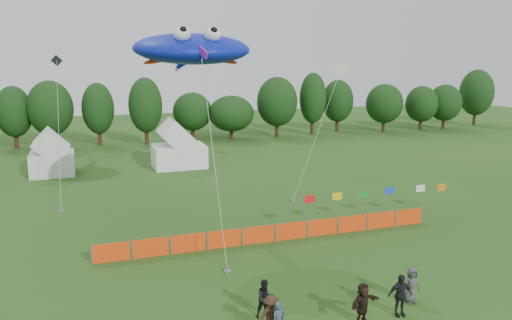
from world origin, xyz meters
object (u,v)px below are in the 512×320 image
object	(u,v)px
spectator_f	(363,303)
stingray_kite	(191,49)
tent_right	(179,149)
tent_left	(52,156)
spectator_e	(411,285)
barrier_fence	(275,233)
spectator_b	(265,299)
spectator_d	(400,295)
spectator_c	(271,316)

from	to	relation	value
spectator_f	stingray_kite	xyz separation A→B (m)	(-3.95, 12.45, 9.93)
tent_right	stingray_kite	size ratio (longest dim) A/B	0.35
tent_left	spectator_e	world-z (taller)	tent_left
stingray_kite	tent_right	bearing A→B (deg)	82.40
tent_right	barrier_fence	size ratio (longest dim) A/B	0.25
spectator_b	spectator_d	world-z (taller)	spectator_d
barrier_fence	spectator_b	size ratio (longest dim) A/B	12.53
barrier_fence	spectator_f	size ratio (longest dim) A/B	12.02
spectator_b	spectator_e	world-z (taller)	spectator_b
spectator_d	tent_right	bearing A→B (deg)	103.16
barrier_fence	spectator_f	xyz separation A→B (m)	(-0.02, -9.53, 0.33)
barrier_fence	spectator_c	world-z (taller)	spectator_c
spectator_c	spectator_f	xyz separation A→B (m)	(3.75, -0.24, -0.00)
tent_right	spectator_b	bearing A→B (deg)	-93.92
spectator_b	tent_right	bearing A→B (deg)	83.95
tent_left	spectator_f	bearing A→B (deg)	-68.12
tent_left	spectator_c	size ratio (longest dim) A/B	2.28
tent_right	tent_left	bearing A→B (deg)	177.72
tent_left	barrier_fence	bearing A→B (deg)	-60.16
tent_left	spectator_f	world-z (taller)	tent_left
spectator_c	stingray_kite	xyz separation A→B (m)	(-0.20, 12.21, 9.93)
tent_left	spectator_b	distance (m)	31.62
barrier_fence	spectator_f	world-z (taller)	spectator_f
barrier_fence	spectator_f	bearing A→B (deg)	-90.11
tent_left	barrier_fence	xyz separation A→B (m)	(12.82, -22.35, -1.19)
spectator_f	spectator_b	bearing A→B (deg)	135.22
tent_right	spectator_e	bearing A→B (deg)	-82.08
tent_right	spectator_c	distance (m)	31.29
spectator_c	spectator_e	xyz separation A→B (m)	(6.60, 0.58, -0.05)
tent_right	spectator_f	bearing A→B (deg)	-87.43
tent_right	spectator_b	distance (m)	29.83
spectator_c	spectator_f	size ratio (longest dim) A/B	1.00
stingray_kite	spectator_b	bearing A→B (deg)	-87.38
spectator_e	spectator_f	xyz separation A→B (m)	(-2.85, -0.82, 0.04)
barrier_fence	spectator_b	xyz separation A→B (m)	(-3.47, -7.84, 0.29)
spectator_e	stingray_kite	size ratio (longest dim) A/B	0.11
stingray_kite	spectator_d	bearing A→B (deg)	-65.48
tent_right	barrier_fence	bearing A→B (deg)	-86.26
tent_left	stingray_kite	distance (m)	23.20
barrier_fence	spectator_d	xyz separation A→B (m)	(1.70, -9.51, 0.38)
spectator_b	stingray_kite	size ratio (longest dim) A/B	0.11
spectator_d	tent_left	bearing A→B (deg)	121.96
tent_right	spectator_f	xyz separation A→B (m)	(1.41, -31.43, -0.95)
spectator_f	stingray_kite	size ratio (longest dim) A/B	0.11
tent_left	barrier_fence	size ratio (longest dim) A/B	0.19
spectator_e	stingray_kite	distance (m)	16.75
barrier_fence	spectator_e	size ratio (longest dim) A/B	12.69
barrier_fence	spectator_b	bearing A→B (deg)	-113.87
barrier_fence	spectator_b	distance (m)	8.58
spectator_e	stingray_kite	world-z (taller)	stingray_kite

